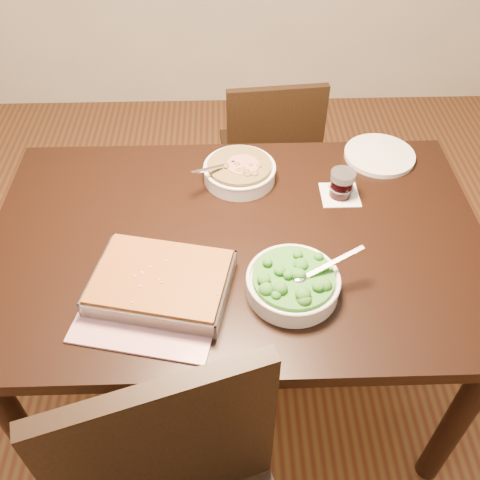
# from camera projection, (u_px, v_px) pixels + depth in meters

# --- Properties ---
(ground) EXTENTS (4.00, 4.00, 0.00)m
(ground) POSITION_uv_depth(u_px,v_px,m) (238.00, 376.00, 2.04)
(ground) COLOR #4F2516
(ground) RESTS_ON ground
(table) EXTENTS (1.40, 0.90, 0.75)m
(table) POSITION_uv_depth(u_px,v_px,m) (238.00, 260.00, 1.57)
(table) COLOR black
(table) RESTS_ON ground
(magazine_a) EXTENTS (0.39, 0.32, 0.01)m
(magazine_a) POSITION_uv_depth(u_px,v_px,m) (149.00, 311.00, 1.32)
(magazine_a) COLOR #A12E4B
(magazine_a) RESTS_ON table
(coaster) EXTENTS (0.11, 0.11, 0.00)m
(coaster) POSITION_uv_depth(u_px,v_px,m) (340.00, 195.00, 1.63)
(coaster) COLOR white
(coaster) RESTS_ON table
(stew_bowl) EXTENTS (0.23, 0.23, 0.09)m
(stew_bowl) POSITION_uv_depth(u_px,v_px,m) (240.00, 171.00, 1.66)
(stew_bowl) COLOR white
(stew_bowl) RESTS_ON table
(broccoli_bowl) EXTENTS (0.26, 0.24, 0.09)m
(broccoli_bowl) POSITION_uv_depth(u_px,v_px,m) (293.00, 283.00, 1.34)
(broccoli_bowl) COLOR white
(broccoli_bowl) RESTS_ON table
(baking_dish) EXTENTS (0.39, 0.32, 0.06)m
(baking_dish) POSITION_uv_depth(u_px,v_px,m) (161.00, 283.00, 1.35)
(baking_dish) COLOR silver
(baking_dish) RESTS_ON table
(wine_tumbler) EXTENTS (0.07, 0.07, 0.08)m
(wine_tumbler) POSITION_uv_depth(u_px,v_px,m) (342.00, 183.00, 1.60)
(wine_tumbler) COLOR black
(wine_tumbler) RESTS_ON coaster
(dinner_plate) EXTENTS (0.23, 0.23, 0.02)m
(dinner_plate) POSITION_uv_depth(u_px,v_px,m) (379.00, 155.00, 1.76)
(dinner_plate) COLOR silver
(dinner_plate) RESTS_ON table
(chair_far) EXTENTS (0.42, 0.42, 0.82)m
(chair_far) POSITION_uv_depth(u_px,v_px,m) (270.00, 152.00, 2.28)
(chair_far) COLOR black
(chair_far) RESTS_ON ground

